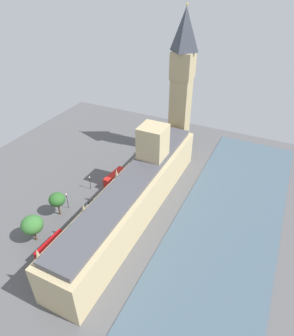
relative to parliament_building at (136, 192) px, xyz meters
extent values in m
plane|color=#565659|center=(1.99, 1.69, -7.92)|extent=(149.26, 149.26, 0.00)
cube|color=#475B6B|center=(-29.53, 1.69, -7.80)|extent=(32.40, 134.33, 0.25)
cube|color=tan|center=(-0.01, 1.69, -1.31)|extent=(13.02, 79.26, 13.23)
cube|color=tan|center=(-0.01, -12.58, 5.17)|extent=(8.74, 8.74, 26.19)
cube|color=#4C4C54|center=(-0.01, 1.69, 6.11)|extent=(9.90, 76.09, 1.60)
cone|color=tan|center=(6.11, -33.98, 6.21)|extent=(1.20, 1.20, 1.81)
cone|color=tan|center=(6.11, -16.15, 6.45)|extent=(1.20, 1.20, 2.27)
cone|color=tan|center=(6.11, 1.69, 6.84)|extent=(1.20, 1.20, 3.05)
cone|color=tan|center=(6.11, 19.52, 6.50)|extent=(1.20, 1.20, 2.39)
cone|color=tan|center=(6.11, 37.35, 6.71)|extent=(1.20, 1.20, 2.80)
cube|color=tan|center=(1.93, -43.67, 8.55)|extent=(7.34, 7.34, 32.94)
cube|color=tan|center=(1.93, -43.67, 30.12)|extent=(8.07, 8.07, 10.19)
cylinder|color=silver|center=(6.12, -43.67, 30.12)|extent=(0.25, 5.58, 5.58)
torus|color=black|center=(6.12, -43.67, 30.12)|extent=(0.24, 5.82, 5.82)
cylinder|color=silver|center=(1.93, -47.86, 30.12)|extent=(5.58, 0.25, 5.58)
torus|color=black|center=(1.93, -47.86, 30.12)|extent=(5.82, 0.24, 5.82)
pyramid|color=#383D47|center=(1.93, -43.67, 42.78)|extent=(8.07, 8.07, 15.13)
sphere|color=gold|center=(1.93, -43.67, 50.75)|extent=(0.80, 0.80, 0.80)
cube|color=#19472D|center=(13.78, -28.01, -7.21)|extent=(2.22, 4.43, 0.75)
cube|color=black|center=(13.76, -28.23, -6.51)|extent=(1.75, 2.53, 0.65)
cylinder|color=black|center=(13.07, -26.57, -7.58)|extent=(0.31, 0.70, 0.68)
cylinder|color=black|center=(14.74, -26.73, -7.58)|extent=(0.31, 0.70, 0.68)
cylinder|color=black|center=(12.82, -29.30, -7.58)|extent=(0.31, 0.70, 0.68)
cylinder|color=black|center=(14.49, -29.45, -7.58)|extent=(0.31, 0.70, 0.68)
cube|color=navy|center=(12.53, -19.89, -7.21)|extent=(2.18, 4.67, 0.75)
cube|color=black|center=(12.55, -19.67, -6.51)|extent=(1.70, 2.67, 0.65)
cylinder|color=black|center=(13.15, -21.41, -7.58)|extent=(0.32, 0.70, 0.68)
cylinder|color=black|center=(11.60, -21.25, -7.58)|extent=(0.32, 0.70, 0.68)
cylinder|color=black|center=(13.45, -18.54, -7.58)|extent=(0.32, 0.70, 0.68)
cylinder|color=black|center=(11.91, -18.37, -7.58)|extent=(0.32, 0.70, 0.68)
cube|color=red|center=(14.70, -9.74, -5.27)|extent=(3.41, 10.68, 4.20)
cube|color=black|center=(14.70, -9.74, -5.19)|extent=(3.44, 10.29, 0.70)
cylinder|color=black|center=(13.88, -5.98, -7.37)|extent=(0.45, 1.13, 1.10)
cylinder|color=black|center=(16.17, -6.18, -7.37)|extent=(0.45, 1.13, 1.10)
cylinder|color=black|center=(13.23, -13.30, -7.37)|extent=(0.45, 1.13, 1.10)
cylinder|color=black|center=(15.52, -13.50, -7.37)|extent=(0.45, 1.13, 1.10)
cube|color=silver|center=(15.19, 5.05, -7.21)|extent=(2.35, 4.45, 0.75)
cube|color=black|center=(15.16, 4.84, -6.51)|extent=(1.83, 2.55, 0.65)
cylinder|color=black|center=(14.52, 6.51, -7.58)|extent=(0.33, 0.71, 0.68)
cylinder|color=black|center=(16.19, 6.30, -7.58)|extent=(0.33, 0.71, 0.68)
cylinder|color=black|center=(14.19, 3.80, -7.58)|extent=(0.33, 0.71, 0.68)
cylinder|color=black|center=(15.86, 3.60, -7.58)|extent=(0.33, 0.71, 0.68)
cube|color=black|center=(14.23, 16.09, -7.21)|extent=(2.30, 4.63, 0.75)
cube|color=black|center=(14.21, 15.86, -6.51)|extent=(1.80, 2.64, 0.65)
cylinder|color=black|center=(13.54, 17.59, -7.58)|extent=(0.32, 0.70, 0.68)
cylinder|color=black|center=(15.22, 17.42, -7.58)|extent=(0.32, 0.70, 0.68)
cylinder|color=black|center=(13.24, 14.75, -7.58)|extent=(0.32, 0.70, 0.68)
cylinder|color=black|center=(14.93, 14.58, -7.58)|extent=(0.32, 0.70, 0.68)
cube|color=#B20C0F|center=(13.48, 27.24, -5.27)|extent=(2.78, 10.56, 4.20)
cube|color=black|center=(13.48, 27.24, -5.19)|extent=(2.83, 10.16, 0.70)
cylinder|color=black|center=(14.53, 23.54, -7.37)|extent=(0.38, 1.11, 1.10)
cylinder|color=black|center=(12.23, 23.60, -7.37)|extent=(0.38, 1.11, 1.10)
cylinder|color=black|center=(14.73, 30.89, -7.37)|extent=(0.38, 1.11, 1.10)
cylinder|color=black|center=(12.43, 30.95, -7.37)|extent=(0.38, 1.11, 1.10)
cylinder|color=black|center=(8.68, -22.74, -7.23)|extent=(0.48, 0.48, 1.39)
sphere|color=tan|center=(8.68, -22.74, -6.40)|extent=(0.27, 0.27, 0.27)
cube|color=maroon|center=(8.97, -22.75, -7.16)|extent=(0.11, 0.32, 0.25)
cylinder|color=navy|center=(9.05, -5.45, -7.25)|extent=(0.45, 0.45, 1.34)
sphere|color=tan|center=(9.05, -5.45, -6.45)|extent=(0.26, 0.26, 0.26)
cube|color=#336B60|center=(9.05, -5.17, -7.18)|extent=(0.31, 0.10, 0.24)
cylinder|color=brown|center=(22.41, 13.17, -5.70)|extent=(0.56, 0.56, 4.45)
ellipsoid|color=#2D6628|center=(22.41, 13.17, -1.46)|extent=(5.36, 5.36, 4.56)
cylinder|color=brown|center=(21.60, 25.33, -6.03)|extent=(0.56, 0.56, 3.79)
ellipsoid|color=#387533|center=(21.60, 25.33, -1.67)|extent=(6.56, 6.56, 5.58)
cylinder|color=black|center=(21.78, 9.43, -5.04)|extent=(0.18, 0.18, 5.77)
sphere|color=#F2EAC6|center=(21.78, 9.43, -1.87)|extent=(0.56, 0.56, 0.56)
cylinder|color=black|center=(21.12, -2.98, -5.41)|extent=(0.18, 0.18, 5.02)
sphere|color=#F2EAC6|center=(21.12, -2.98, -2.62)|extent=(0.56, 0.56, 0.56)
camera|label=1|loc=(-36.48, 67.30, 61.46)|focal=31.77mm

